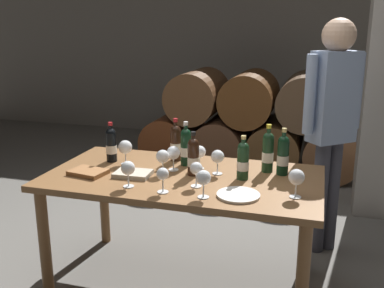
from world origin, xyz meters
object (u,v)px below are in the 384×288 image
at_px(wine_bottle_3, 111,144).
at_px(wine_bottle_6, 283,155).
at_px(wine_glass_1, 163,175).
at_px(wine_glass_0, 199,153).
at_px(wine_glass_2, 196,169).
at_px(wine_bottle_4, 186,146).
at_px(tasting_notebook, 133,174).
at_px(wine_glass_5, 173,153).
at_px(dining_table, 183,189).
at_px(wine_glass_6, 218,157).
at_px(wine_bottle_0, 268,152).
at_px(wine_bottle_2, 193,156).
at_px(wine_glass_3, 297,178).
at_px(serving_plate, 238,195).
at_px(sommelier_presenting, 332,116).
at_px(wine_glass_9, 125,148).
at_px(wine_bottle_5, 243,160).
at_px(wine_glass_7, 163,157).
at_px(leather_ledger, 88,172).
at_px(wine_glass_4, 128,169).
at_px(wine_glass_8, 204,178).
at_px(wine_bottle_1, 176,142).

relative_size(wine_bottle_3, wine_bottle_6, 0.92).
distance_m(wine_bottle_6, wine_glass_1, 0.79).
xyz_separation_m(wine_glass_0, wine_glass_2, (0.07, -0.32, -0.00)).
distance_m(wine_bottle_4, tasting_notebook, 0.41).
bearing_deg(wine_glass_5, dining_table, -41.18).
relative_size(wine_glass_2, wine_glass_6, 0.95).
xyz_separation_m(wine_bottle_0, wine_bottle_2, (-0.44, -0.19, -0.01)).
bearing_deg(wine_glass_3, wine_glass_5, 162.02).
bearing_deg(wine_bottle_0, serving_plate, -101.77).
bearing_deg(sommelier_presenting, wine_glass_5, -145.15).
height_order(wine_glass_0, wine_glass_9, wine_glass_9).
height_order(wine_bottle_5, wine_glass_1, wine_bottle_5).
distance_m(wine_bottle_3, wine_glass_6, 0.76).
bearing_deg(wine_glass_2, wine_bottle_5, 41.67).
bearing_deg(wine_bottle_6, wine_glass_6, -164.41).
bearing_deg(wine_glass_9, wine_glass_7, -21.41).
bearing_deg(leather_ledger, wine_glass_5, 34.91).
bearing_deg(wine_glass_4, wine_glass_3, 6.43).
bearing_deg(dining_table, wine_bottle_6, 17.93).
bearing_deg(wine_glass_8, leather_ledger, 168.05).
bearing_deg(wine_bottle_3, wine_bottle_2, -10.57).
distance_m(wine_glass_4, wine_glass_6, 0.57).
bearing_deg(wine_glass_5, wine_bottle_5, -4.95).
distance_m(wine_bottle_2, wine_glass_5, 0.16).
distance_m(wine_bottle_0, serving_plate, 0.50).
relative_size(wine_bottle_0, wine_glass_3, 1.91).
xyz_separation_m(wine_glass_2, wine_glass_8, (0.08, -0.15, 0.00)).
height_order(wine_bottle_6, wine_glass_8, wine_bottle_6).
height_order(wine_bottle_4, wine_glass_6, wine_bottle_4).
xyz_separation_m(wine_bottle_4, wine_bottle_6, (0.64, -0.01, 0.00)).
bearing_deg(wine_glass_6, wine_bottle_2, -158.36).
bearing_deg(wine_bottle_0, dining_table, -155.89).
bearing_deg(wine_glass_9, wine_bottle_4, 13.93).
distance_m(dining_table, wine_glass_5, 0.24).
height_order(wine_glass_6, wine_glass_8, same).
xyz_separation_m(wine_bottle_1, tasting_notebook, (-0.15, -0.39, -0.11)).
xyz_separation_m(wine_glass_6, wine_glass_8, (0.02, -0.40, -0.00)).
bearing_deg(wine_bottle_5, leather_ledger, -168.61).
bearing_deg(sommelier_presenting, wine_glass_0, -143.60).
bearing_deg(dining_table, wine_glass_1, -93.58).
relative_size(wine_bottle_1, wine_bottle_6, 0.99).
height_order(wine_bottle_1, wine_bottle_2, wine_bottle_1).
xyz_separation_m(wine_bottle_3, wine_glass_3, (1.26, -0.32, -0.01)).
bearing_deg(sommelier_presenting, wine_glass_7, -142.82).
height_order(wine_glass_2, wine_glass_9, wine_glass_9).
xyz_separation_m(wine_bottle_1, wine_glass_6, (0.34, -0.21, -0.02)).
bearing_deg(wine_bottle_1, dining_table, -63.59).
relative_size(wine_bottle_3, wine_glass_7, 1.75).
bearing_deg(tasting_notebook, wine_glass_9, 121.93).
distance_m(wine_bottle_3, leather_ledger, 0.31).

